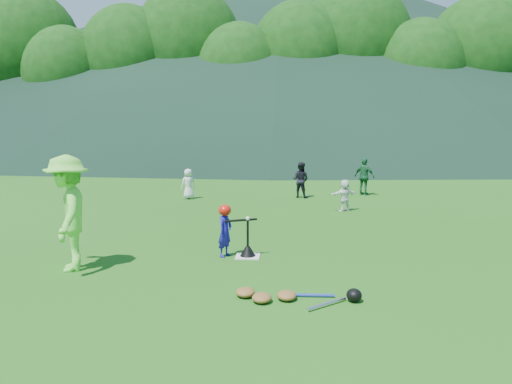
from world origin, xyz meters
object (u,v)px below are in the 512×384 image
at_px(batter_child, 225,231).
at_px(fielder_b, 301,180).
at_px(home_plate, 248,256).
at_px(batting_tee, 248,250).
at_px(fielder_a, 188,184).
at_px(fielder_d, 345,195).
at_px(fielder_c, 364,177).
at_px(equipment_pile, 287,295).
at_px(adult_coach, 68,213).

distance_m(batter_child, fielder_b, 7.98).
bearing_deg(home_plate, batting_tee, 0.00).
bearing_deg(fielder_a, fielder_d, 123.77).
height_order(fielder_b, fielder_c, fielder_c).
bearing_deg(batting_tee, fielder_a, 109.51).
bearing_deg(fielder_b, equipment_pile, 110.81).
bearing_deg(home_plate, fielder_b, 81.33).
xyz_separation_m(fielder_a, equipment_pile, (3.31, -9.56, -0.44)).
bearing_deg(adult_coach, home_plate, 90.85).
height_order(batting_tee, equipment_pile, batting_tee).
bearing_deg(batting_tee, adult_coach, -161.12).
xyz_separation_m(batter_child, fielder_d, (2.82, 5.20, -0.03)).
distance_m(adult_coach, fielder_c, 11.54).
xyz_separation_m(fielder_a, fielder_b, (3.77, 0.56, 0.10)).
bearing_deg(fielder_d, batter_child, 33.34).
relative_size(fielder_a, fielder_b, 0.84).
xyz_separation_m(fielder_a, batting_tee, (2.57, -7.26, -0.38)).
distance_m(fielder_b, fielder_d, 2.88).
height_order(batter_child, fielder_a, fielder_a).
height_order(fielder_a, batting_tee, fielder_a).
distance_m(fielder_c, batting_tee, 9.24).
height_order(fielder_a, fielder_c, fielder_c).
relative_size(home_plate, fielder_a, 0.44).
relative_size(adult_coach, fielder_c, 1.50).
height_order(batter_child, adult_coach, adult_coach).
bearing_deg(adult_coach, fielder_b, 136.70).
distance_m(home_plate, batting_tee, 0.12).
relative_size(batter_child, adult_coach, 0.49).
bearing_deg(batter_child, fielder_c, 0.80).
distance_m(home_plate, fielder_b, 7.94).
xyz_separation_m(adult_coach, equipment_pile, (3.72, -1.28, -0.92)).
bearing_deg(fielder_d, fielder_b, -93.51).
bearing_deg(batter_child, batting_tee, -66.18).
relative_size(home_plate, fielder_c, 0.34).
bearing_deg(equipment_pile, fielder_c, 75.94).
distance_m(fielder_b, fielder_c, 2.38).
xyz_separation_m(fielder_c, equipment_pile, (-2.72, -10.85, -0.59)).
bearing_deg(adult_coach, fielder_c, 128.04).
bearing_deg(home_plate, fielder_d, 65.33).
xyz_separation_m(home_plate, fielder_b, (1.19, 7.83, 0.60)).
bearing_deg(equipment_pile, adult_coach, 161.06).
height_order(batter_child, batting_tee, batter_child).
bearing_deg(fielder_b, fielder_c, -138.80).
distance_m(batter_child, equipment_pile, 2.62).
relative_size(fielder_a, fielder_c, 0.77).
bearing_deg(fielder_b, fielder_a, 31.91).
xyz_separation_m(home_plate, batter_child, (-0.43, 0.01, 0.47)).
relative_size(fielder_d, batting_tee, 1.35).
height_order(batter_child, equipment_pile, batter_child).
xyz_separation_m(batter_child, fielder_c, (3.89, 8.54, 0.17)).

